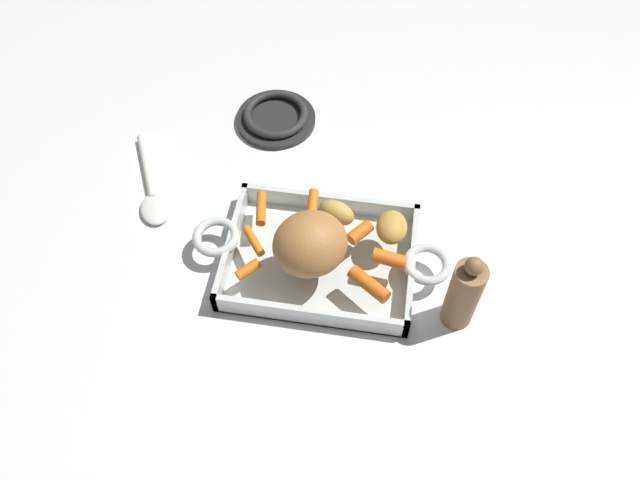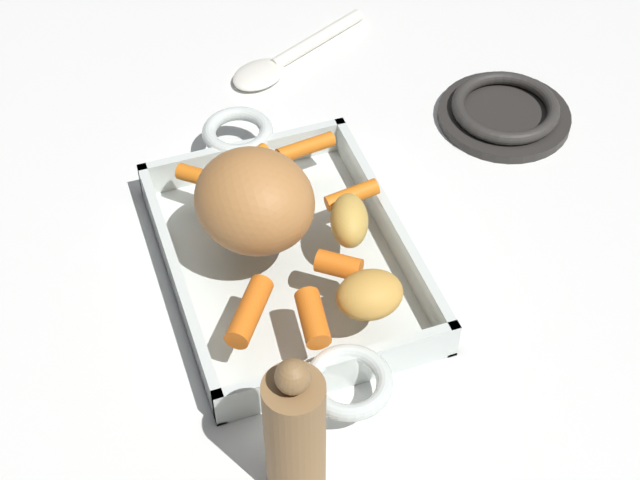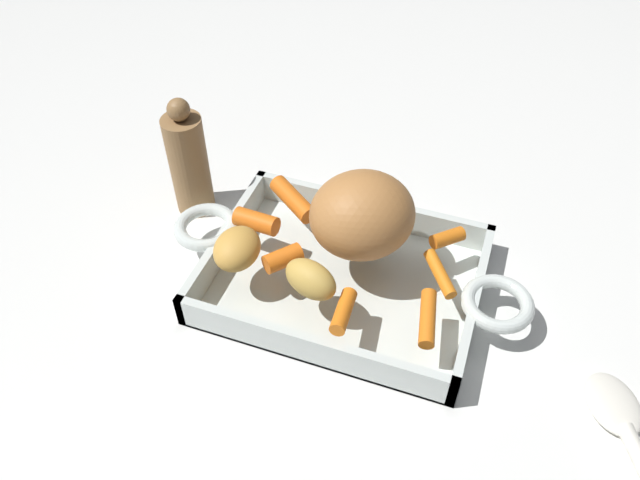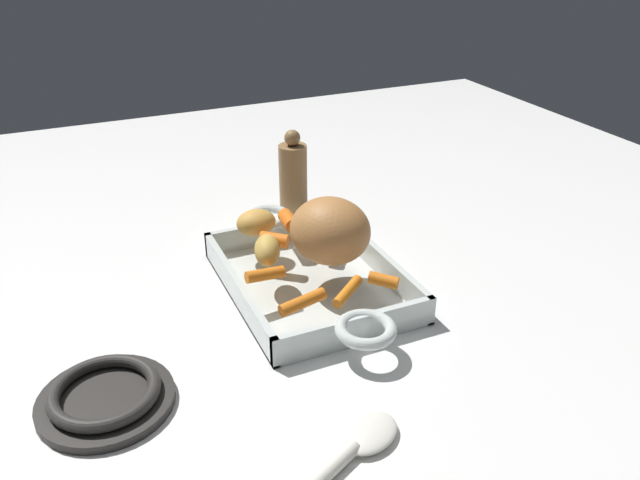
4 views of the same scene
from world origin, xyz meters
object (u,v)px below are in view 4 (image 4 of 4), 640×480
object	(u,v)px
baby_carrot_southwest	(289,221)
serving_spoon	(345,456)
potato_whole	(256,223)
stove_burner_rear	(105,396)
roasting_dish	(310,278)
potato_golden_large	(267,250)
baby_carrot_center_right	(383,280)
pepper_mill	(293,180)
baby_carrot_long	(274,240)
pork_roast	(330,231)
baby_carrot_northwest	(303,302)
baby_carrot_short	(265,275)
baby_carrot_northeast	(348,291)
baby_carrot_southeast	(325,222)

from	to	relation	value
baby_carrot_southwest	serving_spoon	xyz separation A→B (m)	(0.44, -0.11, -0.05)
potato_whole	stove_burner_rear	xyz separation A→B (m)	(0.25, -0.27, -0.05)
roasting_dish	potato_golden_large	size ratio (longest dim) A/B	6.88
baby_carrot_center_right	pepper_mill	size ratio (longest dim) A/B	0.24
baby_carrot_long	serving_spoon	bearing A→B (deg)	-10.06
pork_roast	baby_carrot_long	distance (m)	0.10
pork_roast	baby_carrot_northwest	bearing A→B (deg)	-40.69
potato_golden_large	baby_carrot_southwest	bearing A→B (deg)	143.38
baby_carrot_short	baby_carrot_northeast	bearing A→B (deg)	45.90
roasting_dish	potato_whole	xyz separation A→B (m)	(-0.11, -0.04, 0.05)
baby_carrot_center_right	baby_carrot_northeast	size ratio (longest dim) A/B	0.67
pork_roast	pepper_mill	distance (m)	0.24
baby_carrot_center_right	baby_carrot_northeast	distance (m)	0.06
baby_carrot_northwest	potato_golden_large	world-z (taller)	potato_golden_large
roasting_dish	potato_whole	size ratio (longest dim) A/B	6.88
baby_carrot_long	potato_golden_large	world-z (taller)	potato_golden_large
baby_carrot_northeast	potato_whole	world-z (taller)	potato_whole
baby_carrot_long	serving_spoon	size ratio (longest dim) A/B	0.21
pork_roast	baby_carrot_southeast	xyz separation A→B (m)	(-0.10, 0.04, -0.04)
baby_carrot_center_right	baby_carrot_short	xyz separation A→B (m)	(-0.08, -0.14, -0.00)
roasting_dish	pork_roast	world-z (taller)	pork_roast
baby_carrot_northwest	pepper_mill	xyz separation A→B (m)	(-0.34, 0.12, 0.02)
baby_carrot_southwest	roasting_dish	bearing A→B (deg)	-5.84
pork_roast	baby_carrot_northeast	xyz separation A→B (m)	(0.10, -0.02, -0.04)
potato_whole	serving_spoon	distance (m)	0.44
pepper_mill	pork_roast	bearing A→B (deg)	-9.41
potato_whole	serving_spoon	world-z (taller)	potato_whole
baby_carrot_northwest	baby_carrot_long	distance (m)	0.17
pork_roast	pepper_mill	xyz separation A→B (m)	(-0.24, 0.04, -0.02)
baby_carrot_northeast	baby_carrot_southeast	size ratio (longest dim) A/B	0.85
baby_carrot_northeast	potato_whole	bearing A→B (deg)	-166.78
baby_carrot_northwest	potato_golden_large	size ratio (longest dim) A/B	1.05
baby_carrot_short	serving_spoon	bearing A→B (deg)	-4.29
roasting_dish	baby_carrot_northeast	world-z (taller)	baby_carrot_northeast
baby_carrot_southwest	stove_burner_rear	world-z (taller)	baby_carrot_southwest
roasting_dish	baby_carrot_short	xyz separation A→B (m)	(0.03, -0.08, 0.04)
baby_carrot_southwest	serving_spoon	bearing A→B (deg)	-14.40
pork_roast	stove_burner_rear	xyz separation A→B (m)	(0.12, -0.34, -0.08)
baby_carrot_northeast	stove_burner_rear	size ratio (longest dim) A/B	0.39
baby_carrot_northwest	baby_carrot_long	xyz separation A→B (m)	(-0.17, 0.03, 0.00)
baby_carrot_long	baby_carrot_southeast	bearing A→B (deg)	104.84
baby_carrot_long	potato_golden_large	xyz separation A→B (m)	(0.04, -0.03, 0.01)
serving_spoon	pepper_mill	bearing A→B (deg)	47.47
potato_golden_large	baby_carrot_southeast	bearing A→B (deg)	119.25
baby_carrot_center_right	baby_carrot_short	bearing A→B (deg)	-119.51
baby_carrot_northwest	serving_spoon	distance (m)	0.22
roasting_dish	pepper_mill	world-z (taller)	pepper_mill
baby_carrot_northwest	pepper_mill	bearing A→B (deg)	159.87
baby_carrot_long	serving_spoon	distance (m)	0.39
baby_carrot_southwest	pepper_mill	size ratio (longest dim) A/B	0.32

